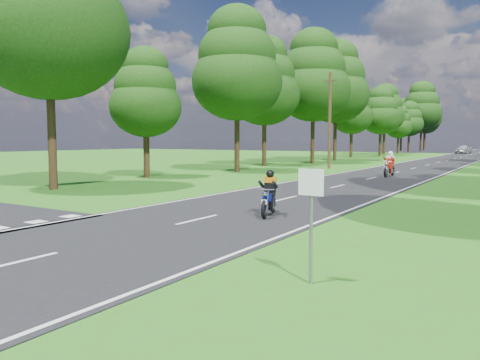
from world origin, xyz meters
The scene contains 9 objects.
ground centered at (0.00, 0.00, 0.00)m, with size 160.00×160.00×0.00m, color #316316.
main_road centered at (0.00, 50.00, 0.01)m, with size 7.00×140.00×0.02m, color black.
road_markings centered at (-0.14, 48.13, 0.02)m, with size 7.40×140.00×0.01m.
treeline centered at (1.43, 60.06, 8.25)m, with size 40.00×115.35×14.78m.
telegraph_pole centered at (-6.00, 28.00, 4.07)m, with size 1.20×0.26×8.00m.
road_sign centered at (5.50, -2.01, 1.34)m, with size 0.45×0.07×2.00m.
rider_near_blue centered at (1.46, 3.87, 0.75)m, with size 0.59×1.76×1.46m, color navy, non-canonical shape.
rider_far_red centered at (0.56, 22.04, 0.86)m, with size 0.67×2.01×1.67m, color #A71E0C, non-canonical shape.
distant_car centered at (-1.83, 80.03, 0.78)m, with size 1.80×4.46×1.52m, color #BABEC2.
Camera 1 is at (8.66, -9.27, 2.47)m, focal length 35.00 mm.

